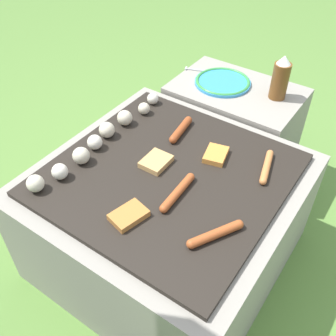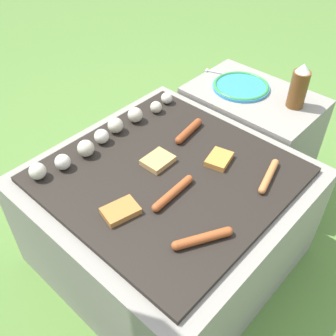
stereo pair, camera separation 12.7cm
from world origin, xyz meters
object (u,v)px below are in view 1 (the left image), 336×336
at_px(sausage_front_center, 178,192).
at_px(condiment_bottle, 280,78).
at_px(plate_colorful, 223,82).
at_px(fork_utensil, 202,70).

bearing_deg(sausage_front_center, condiment_bottle, -1.98).
distance_m(plate_colorful, fork_utensil, 0.14).
relative_size(condiment_bottle, fork_utensil, 1.06).
height_order(plate_colorful, condiment_bottle, condiment_bottle).
height_order(sausage_front_center, condiment_bottle, condiment_bottle).
relative_size(sausage_front_center, fork_utensil, 1.07).
bearing_deg(condiment_bottle, sausage_front_center, 178.02).
relative_size(sausage_front_center, condiment_bottle, 1.00).
bearing_deg(plate_colorful, fork_utensil, 71.59).
distance_m(sausage_front_center, fork_utensil, 0.79).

